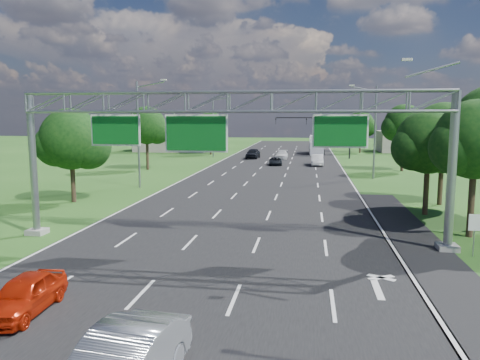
% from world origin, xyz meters
% --- Properties ---
extents(ground, '(220.00, 220.00, 0.00)m').
position_xyz_m(ground, '(0.00, 30.00, 0.00)').
color(ground, '#214C16').
rests_on(ground, ground).
extents(road, '(18.00, 180.00, 0.02)m').
position_xyz_m(road, '(0.00, 30.00, 0.00)').
color(road, black).
rests_on(road, ground).
extents(road_flare, '(3.00, 30.00, 0.02)m').
position_xyz_m(road_flare, '(10.20, 14.00, 0.00)').
color(road_flare, black).
rests_on(road_flare, ground).
extents(sign_gantry, '(23.50, 1.00, 9.56)m').
position_xyz_m(sign_gantry, '(0.33, 12.00, 6.89)').
color(sign_gantry, gray).
rests_on(sign_gantry, ground).
extents(regulatory_sign, '(0.60, 0.08, 2.10)m').
position_xyz_m(regulatory_sign, '(12.40, 10.98, 1.51)').
color(regulatory_sign, gray).
rests_on(regulatory_sign, ground).
extents(traffic_signal, '(12.21, 0.24, 7.00)m').
position_xyz_m(traffic_signal, '(7.48, 65.00, 5.17)').
color(traffic_signal, black).
rests_on(traffic_signal, ground).
extents(streetlight_l_near, '(2.97, 0.22, 10.16)m').
position_xyz_m(streetlight_l_near, '(-11.30, 30.00, 5.58)').
color(streetlight_l_near, gray).
rests_on(streetlight_l_near, ground).
extents(streetlight_l_far, '(2.97, 0.22, 10.16)m').
position_xyz_m(streetlight_l_far, '(-11.30, 65.00, 5.58)').
color(streetlight_l_far, gray).
rests_on(streetlight_l_far, ground).
extents(streetlight_r_mid, '(2.97, 0.22, 10.16)m').
position_xyz_m(streetlight_r_mid, '(11.30, 40.00, 5.58)').
color(streetlight_r_mid, gray).
rests_on(streetlight_r_mid, ground).
extents(tree_cluster_right, '(9.91, 14.60, 8.68)m').
position_xyz_m(tree_cluster_right, '(14.80, 19.19, 5.31)').
color(tree_cluster_right, '#2D2116').
rests_on(tree_cluster_right, ground).
extents(tree_verge_la, '(5.76, 4.80, 7.40)m').
position_xyz_m(tree_verge_la, '(-13.92, 22.04, 4.76)').
color(tree_verge_la, '#2D2116').
rests_on(tree_verge_la, ground).
extents(tree_verge_lb, '(5.76, 4.80, 8.06)m').
position_xyz_m(tree_verge_lb, '(-15.92, 45.04, 5.41)').
color(tree_verge_lb, '#2D2116').
rests_on(tree_verge_lb, ground).
extents(tree_verge_lc, '(5.76, 4.80, 7.62)m').
position_xyz_m(tree_verge_lc, '(-12.92, 70.04, 4.98)').
color(tree_verge_lc, '#2D2116').
rests_on(tree_verge_lc, ground).
extents(tree_verge_rd, '(5.76, 4.80, 8.28)m').
position_xyz_m(tree_verge_rd, '(16.08, 48.04, 5.63)').
color(tree_verge_rd, '#2D2116').
rests_on(tree_verge_rd, ground).
extents(tree_verge_re, '(5.76, 4.80, 7.84)m').
position_xyz_m(tree_verge_re, '(14.08, 78.04, 5.20)').
color(tree_verge_re, '#2D2116').
rests_on(tree_verge_re, ground).
extents(building_left, '(14.00, 10.00, 5.00)m').
position_xyz_m(building_left, '(-22.00, 78.00, 2.50)').
color(building_left, gray).
rests_on(building_left, ground).
extents(building_right, '(12.00, 9.00, 4.00)m').
position_xyz_m(building_right, '(24.00, 82.00, 2.00)').
color(building_right, gray).
rests_on(building_right, ground).
extents(red_coupe, '(1.73, 3.95, 1.32)m').
position_xyz_m(red_coupe, '(-5.15, 1.80, 0.66)').
color(red_coupe, '#BB2108').
rests_on(red_coupe, ground).
extents(car_queue_a, '(1.89, 4.57, 1.32)m').
position_xyz_m(car_queue_a, '(0.18, 63.08, 0.66)').
color(car_queue_a, silver).
rests_on(car_queue_a, ground).
extents(car_queue_b, '(2.08, 3.96, 1.06)m').
position_xyz_m(car_queue_b, '(-0.12, 53.02, 0.53)').
color(car_queue_b, black).
rests_on(car_queue_b, ground).
extents(car_queue_c, '(2.17, 4.83, 1.61)m').
position_xyz_m(car_queue_c, '(-4.53, 63.17, 0.81)').
color(car_queue_c, black).
rests_on(car_queue_c, ground).
extents(car_queue_d, '(1.68, 4.68, 1.54)m').
position_xyz_m(car_queue_d, '(5.64, 53.48, 0.77)').
color(car_queue_d, silver).
rests_on(car_queue_d, ground).
extents(box_truck, '(2.69, 8.72, 3.28)m').
position_xyz_m(box_truck, '(5.90, 74.45, 1.57)').
color(box_truck, silver).
rests_on(box_truck, ground).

